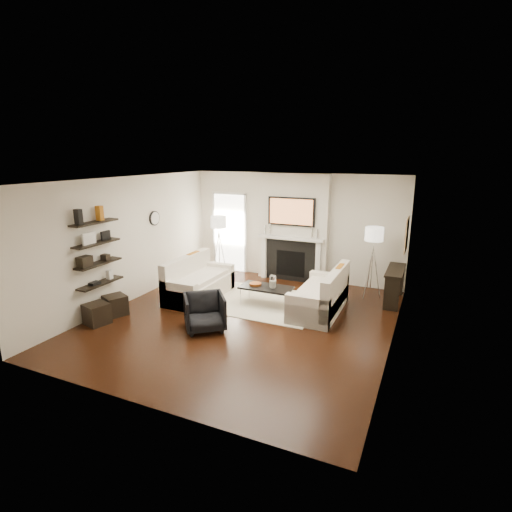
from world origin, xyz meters
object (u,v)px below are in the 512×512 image
at_px(loveseat_right_base, 319,302).
at_px(coffee_table, 266,288).
at_px(armchair, 205,311).
at_px(loveseat_left_base, 200,288).
at_px(ottoman_near, 115,305).
at_px(lamp_right_shade, 374,234).
at_px(lamp_left_shade, 219,222).

xyz_separation_m(loveseat_right_base, coffee_table, (-1.12, -0.13, 0.19)).
height_order(coffee_table, armchair, armchair).
height_order(loveseat_left_base, ottoman_near, loveseat_left_base).
height_order(loveseat_right_base, lamp_right_shade, lamp_right_shade).
bearing_deg(ottoman_near, armchair, 4.18).
height_order(loveseat_left_base, lamp_right_shade, lamp_right_shade).
height_order(armchair, lamp_right_shade, lamp_right_shade).
xyz_separation_m(coffee_table, armchair, (-0.57, -1.56, -0.04)).
relative_size(loveseat_right_base, lamp_left_shade, 4.50).
relative_size(coffee_table, armchair, 1.51).
relative_size(coffee_table, lamp_right_shade, 2.75).
bearing_deg(ottoman_near, lamp_right_shade, 35.16).
distance_m(coffee_table, ottoman_near, 3.10).
xyz_separation_m(coffee_table, lamp_left_shade, (-1.96, 1.47, 1.05)).
relative_size(coffee_table, ottoman_near, 2.75).
bearing_deg(lamp_right_shade, loveseat_left_base, -155.08).
bearing_deg(loveseat_left_base, coffee_table, 5.63).
xyz_separation_m(loveseat_left_base, ottoman_near, (-1.02, -1.56, -0.01)).
xyz_separation_m(loveseat_right_base, lamp_left_shade, (-3.07, 1.34, 1.24)).
relative_size(loveseat_right_base, coffee_table, 1.64).
relative_size(loveseat_right_base, ottoman_near, 4.50).
bearing_deg(armchair, loveseat_left_base, 86.41).
bearing_deg(lamp_right_shade, armchair, -129.62).
bearing_deg(lamp_left_shade, loveseat_left_base, -76.31).
height_order(loveseat_right_base, armchair, armchair).
bearing_deg(lamp_right_shade, coffee_table, -142.84).
height_order(coffee_table, lamp_right_shade, lamp_right_shade).
height_order(coffee_table, ottoman_near, coffee_table).
distance_m(loveseat_right_base, armchair, 2.39).
height_order(lamp_right_shade, ottoman_near, lamp_right_shade).
bearing_deg(lamp_left_shade, lamp_right_shade, 0.05).
relative_size(loveseat_right_base, lamp_right_shade, 4.50).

